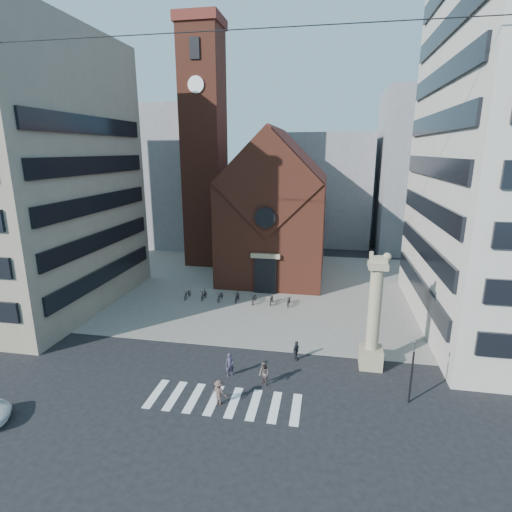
# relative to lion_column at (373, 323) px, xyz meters

# --- Properties ---
(ground) EXTENTS (120.00, 120.00, 0.00)m
(ground) POSITION_rel_lion_column_xyz_m (-10.01, -3.00, -3.46)
(ground) COLOR black
(ground) RESTS_ON ground
(piazza) EXTENTS (46.00, 30.00, 0.05)m
(piazza) POSITION_rel_lion_column_xyz_m (-10.01, 16.00, -3.43)
(piazza) COLOR gray
(piazza) RESTS_ON ground
(zebra_crossing) EXTENTS (10.20, 3.20, 0.01)m
(zebra_crossing) POSITION_rel_lion_column_xyz_m (-9.46, -6.00, -3.45)
(zebra_crossing) COLOR white
(zebra_crossing) RESTS_ON ground
(church) EXTENTS (12.00, 16.65, 18.00)m
(church) POSITION_rel_lion_column_xyz_m (-10.01, 22.04, 4.53)
(church) COLOR brown
(church) RESTS_ON ground
(campanile) EXTENTS (5.50, 5.50, 31.20)m
(campanile) POSITION_rel_lion_column_xyz_m (-20.01, 25.00, 12.28)
(campanile) COLOR brown
(campanile) RESTS_ON ground
(building_left) EXTENTS (18.00, 20.00, 26.00)m
(building_left) POSITION_rel_lion_column_xyz_m (-34.01, 7.00, 9.54)
(building_left) COLOR gray
(building_left) RESTS_ON ground
(bg_block_left) EXTENTS (16.00, 14.00, 22.00)m
(bg_block_left) POSITION_rel_lion_column_xyz_m (-30.01, 37.00, 7.54)
(bg_block_left) COLOR gray
(bg_block_left) RESTS_ON ground
(bg_block_mid) EXTENTS (14.00, 12.00, 18.00)m
(bg_block_mid) POSITION_rel_lion_column_xyz_m (-4.01, 42.00, 5.54)
(bg_block_mid) COLOR gray
(bg_block_mid) RESTS_ON ground
(bg_block_right) EXTENTS (16.00, 14.00, 24.00)m
(bg_block_right) POSITION_rel_lion_column_xyz_m (11.99, 39.00, 8.54)
(bg_block_right) COLOR gray
(bg_block_right) RESTS_ON ground
(lion_column) EXTENTS (1.63, 1.60, 8.68)m
(lion_column) POSITION_rel_lion_column_xyz_m (0.00, 0.00, 0.00)
(lion_column) COLOR tan
(lion_column) RESTS_ON ground
(traffic_light) EXTENTS (0.13, 0.16, 4.30)m
(traffic_light) POSITION_rel_lion_column_xyz_m (1.99, -4.00, -1.17)
(traffic_light) COLOR black
(traffic_light) RESTS_ON ground
(pedestrian_0) EXTENTS (0.75, 0.67, 1.71)m
(pedestrian_0) POSITION_rel_lion_column_xyz_m (-9.78, -3.07, -2.60)
(pedestrian_0) COLOR #343043
(pedestrian_0) RESTS_ON ground
(pedestrian_1) EXTENTS (1.02, 1.03, 1.68)m
(pedestrian_1) POSITION_rel_lion_column_xyz_m (-7.26, -3.78, -2.62)
(pedestrian_1) COLOR #554644
(pedestrian_1) RESTS_ON ground
(pedestrian_2) EXTENTS (0.69, 0.96, 1.52)m
(pedestrian_2) POSITION_rel_lion_column_xyz_m (-5.42, 0.00, -2.70)
(pedestrian_2) COLOR #24242B
(pedestrian_2) RESTS_ON ground
(pedestrian_3) EXTENTS (1.13, 0.75, 1.63)m
(pedestrian_3) POSITION_rel_lion_column_xyz_m (-9.66, -6.30, -2.64)
(pedestrian_3) COLOR #4E3A34
(pedestrian_3) RESTS_ON ground
(scooter_0) EXTENTS (0.69, 1.90, 0.99)m
(scooter_0) POSITION_rel_lion_column_xyz_m (-17.87, 10.75, -2.91)
(scooter_0) COLOR black
(scooter_0) RESTS_ON piazza
(scooter_1) EXTENTS (0.55, 1.84, 1.10)m
(scooter_1) POSITION_rel_lion_column_xyz_m (-16.07, 10.75, -2.86)
(scooter_1) COLOR black
(scooter_1) RESTS_ON piazza
(scooter_2) EXTENTS (0.69, 1.90, 0.99)m
(scooter_2) POSITION_rel_lion_column_xyz_m (-14.27, 10.75, -2.91)
(scooter_2) COLOR black
(scooter_2) RESTS_ON piazza
(scooter_3) EXTENTS (0.55, 1.84, 1.10)m
(scooter_3) POSITION_rel_lion_column_xyz_m (-12.47, 10.75, -2.86)
(scooter_3) COLOR black
(scooter_3) RESTS_ON piazza
(scooter_4) EXTENTS (0.69, 1.90, 0.99)m
(scooter_4) POSITION_rel_lion_column_xyz_m (-10.67, 10.75, -2.91)
(scooter_4) COLOR black
(scooter_4) RESTS_ON piazza
(scooter_5) EXTENTS (0.55, 1.84, 1.10)m
(scooter_5) POSITION_rel_lion_column_xyz_m (-8.87, 10.75, -2.86)
(scooter_5) COLOR black
(scooter_5) RESTS_ON piazza
(scooter_6) EXTENTS (0.69, 1.90, 0.99)m
(scooter_6) POSITION_rel_lion_column_xyz_m (-7.07, 10.75, -2.91)
(scooter_6) COLOR black
(scooter_6) RESTS_ON piazza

